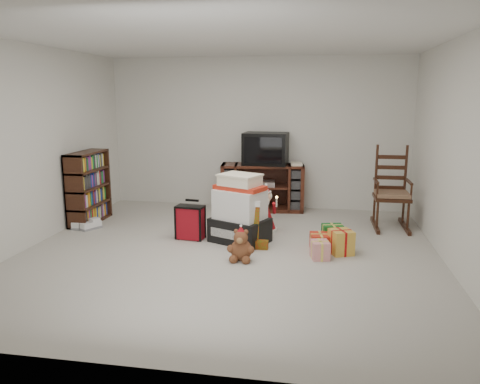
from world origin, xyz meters
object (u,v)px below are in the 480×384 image
rocking_chair (391,198)px  teddy_bear (241,247)px  red_suitcase (190,222)px  santa_figurine (266,213)px  gift_pile (240,213)px  gift_cluster (327,242)px  bookshelf (89,189)px  sneaker_pair (86,225)px  crt_television (266,149)px  tv_stand (262,187)px  mrs_claus_figurine (224,215)px

rocking_chair → teddy_bear: 2.60m
red_suitcase → santa_figurine: (0.94, 0.55, 0.02)m
rocking_chair → gift_pile: bearing=-152.5°
gift_cluster → bookshelf: bearing=168.0°
santa_figurine → gift_pile: bearing=-116.8°
sneaker_pair → gift_cluster: gift_cluster is taller
crt_television → gift_cluster: bearing=-60.3°
gift_pile → sneaker_pair: bearing=-161.3°
tv_stand → rocking_chair: (1.95, -0.68, 0.03)m
rocking_chair → mrs_claus_figurine: size_ratio=2.07×
gift_pile → santa_figurine: size_ratio=1.32×
red_suitcase → gift_cluster: 1.80m
red_suitcase → crt_television: crt_television is taller
red_suitcase → crt_television: 2.09m
bookshelf → rocking_chair: (4.40, 0.53, -0.10)m
teddy_bear → mrs_claus_figurine: mrs_claus_figurine is taller
tv_stand → rocking_chair: rocking_chair is taller
sneaker_pair → crt_television: bearing=45.4°
gift_pile → red_suitcase: size_ratio=1.65×
rocking_chair → bookshelf: bearing=-173.9°
rocking_chair → red_suitcase: bearing=-158.5°
santa_figurine → tv_stand: bearing=99.6°
rocking_chair → gift_cluster: bearing=-126.0°
gift_cluster → crt_television: crt_television is taller
santa_figurine → crt_television: 1.45m
bookshelf → crt_television: bearing=25.7°
tv_stand → crt_television: size_ratio=1.92×
red_suitcase → teddy_bear: (0.80, -0.69, -0.07)m
red_suitcase → crt_television: (0.78, 1.77, 0.80)m
rocking_chair → red_suitcase: (-2.68, -1.09, -0.19)m
red_suitcase → teddy_bear: size_ratio=1.44×
gift_pile → crt_television: (0.11, 1.76, 0.64)m
teddy_bear → crt_television: (-0.02, 2.46, 0.86)m
rocking_chair → santa_figurine: (-1.74, -0.54, -0.16)m
teddy_bear → santa_figurine: size_ratio=0.56×
tv_stand → gift_cluster: (1.05, -1.95, -0.27)m
tv_stand → santa_figurine: tv_stand is taller
sneaker_pair → crt_television: size_ratio=0.54×
tv_stand → crt_television: (0.05, -0.00, 0.64)m
tv_stand → gift_pile: gift_pile is taller
red_suitcase → teddy_bear: red_suitcase is taller
tv_stand → bookshelf: bookshelf is taller
red_suitcase → gift_cluster: red_suitcase is taller
bookshelf → gift_cluster: (3.50, -0.75, -0.39)m
red_suitcase → sneaker_pair: size_ratio=1.36×
tv_stand → mrs_claus_figurine: bearing=-112.9°
teddy_bear → mrs_claus_figurine: (-0.45, 1.17, 0.06)m
gift_cluster → mrs_claus_figurine: bearing=155.3°
gift_cluster → tv_stand: bearing=118.3°
santa_figurine → mrs_claus_figurine: bearing=-172.6°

